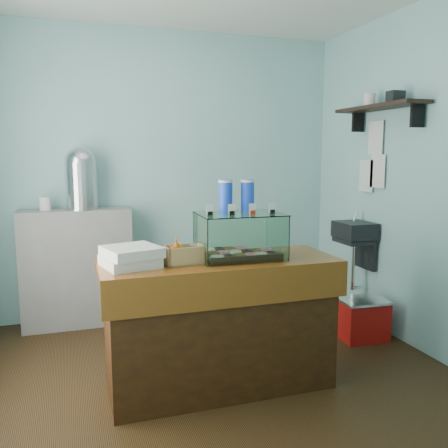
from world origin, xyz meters
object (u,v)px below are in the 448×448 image
object	(u,v)px
display_case	(238,234)
coffee_urn	(81,177)
counter	(220,323)
red_cooler	(363,319)

from	to	relation	value
display_case	coffee_urn	distance (m)	1.84
coffee_urn	display_case	bearing A→B (deg)	-57.27
counter	red_cooler	size ratio (longest dim) A/B	3.75
display_case	counter	bearing A→B (deg)	-161.24
counter	display_case	size ratio (longest dim) A/B	2.77
display_case	red_cooler	xyz separation A→B (m)	(1.30, 0.38, -0.88)
coffee_urn	red_cooler	bearing A→B (deg)	-26.62
counter	red_cooler	world-z (taller)	counter
display_case	red_cooler	distance (m)	1.61
counter	display_case	distance (m)	0.63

